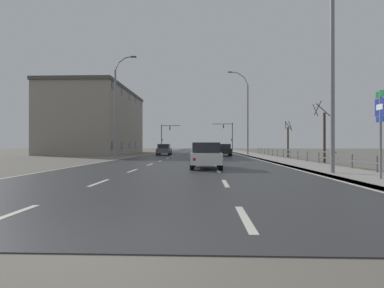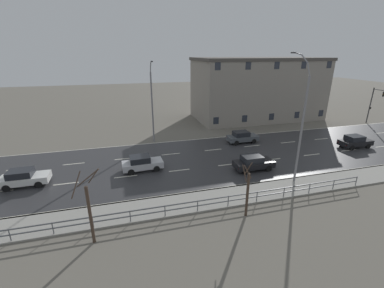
% 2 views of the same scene
% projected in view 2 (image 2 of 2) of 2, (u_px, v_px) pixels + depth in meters
% --- Properties ---
extents(ground_plane, '(160.00, 160.00, 0.12)m').
position_uv_depth(ground_plane, '(318.00, 147.00, 33.43)').
color(ground_plane, '#666056').
extents(guardrail, '(0.07, 37.60, 1.00)m').
position_uv_depth(guardrail, '(148.00, 212.00, 18.47)').
color(guardrail, '#515459').
rests_on(guardrail, ground).
extents(street_lamp_midground, '(2.83, 0.24, 11.60)m').
position_uv_depth(street_lamp_midground, '(301.00, 123.00, 22.50)').
color(street_lamp_midground, slate).
rests_on(street_lamp_midground, ground).
extents(street_lamp_left_bank, '(2.29, 0.24, 10.64)m').
position_uv_depth(street_lamp_left_bank, '(152.00, 104.00, 33.35)').
color(street_lamp_left_bank, slate).
rests_on(street_lamp_left_bank, ground).
extents(traffic_signal_left, '(4.28, 0.36, 6.00)m').
position_uv_depth(traffic_signal_left, '(375.00, 101.00, 42.79)').
color(traffic_signal_left, '#38383A').
rests_on(traffic_signal_left, ground).
extents(car_far_left, '(1.99, 4.18, 1.57)m').
position_uv_depth(car_far_left, '(142.00, 163.00, 26.35)').
color(car_far_left, '#B7B7BC').
rests_on(car_far_left, ground).
extents(car_distant, '(1.90, 4.13, 1.57)m').
position_uv_depth(car_distant, '(253.00, 162.00, 26.48)').
color(car_distant, black).
rests_on(car_distant, ground).
extents(car_far_right, '(1.86, 4.11, 1.57)m').
position_uv_depth(car_far_right, '(242.00, 137.00, 34.54)').
color(car_far_right, '#474C51').
rests_on(car_far_right, ground).
extents(car_mid_centre, '(1.87, 4.12, 1.57)m').
position_uv_depth(car_mid_centre, '(355.00, 141.00, 32.81)').
color(car_mid_centre, black).
rests_on(car_mid_centre, ground).
extents(car_near_right, '(1.84, 4.10, 1.57)m').
position_uv_depth(car_near_right, '(24.00, 178.00, 23.27)').
color(car_near_right, silver).
rests_on(car_near_right, ground).
extents(brick_building, '(11.21, 22.58, 10.72)m').
position_uv_depth(brick_building, '(257.00, 88.00, 46.50)').
color(brick_building, gray).
rests_on(brick_building, ground).
extents(bare_tree_near, '(1.16, 1.69, 5.15)m').
position_uv_depth(bare_tree_near, '(90.00, 211.00, 15.80)').
color(bare_tree_near, '#423328').
rests_on(bare_tree_near, ground).
extents(bare_tree_mid, '(0.81, 0.77, 4.22)m').
position_uv_depth(bare_tree_mid, '(247.00, 193.00, 18.57)').
color(bare_tree_mid, '#423328').
rests_on(bare_tree_mid, ground).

